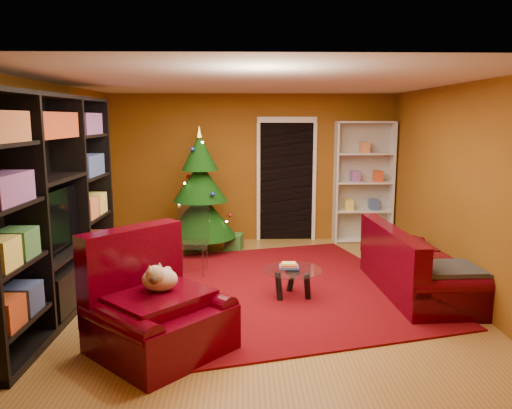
{
  "coord_description": "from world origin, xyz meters",
  "views": [
    {
      "loc": [
        -0.16,
        -6.09,
        2.18
      ],
      "look_at": [
        0.0,
        0.4,
        1.05
      ],
      "focal_mm": 35.0,
      "sensor_mm": 36.0,
      "label": 1
    }
  ],
  "objects_px": {
    "rug": "(282,287)",
    "coffee_table": "(293,283)",
    "christmas_tree": "(200,191)",
    "dog": "(160,280)",
    "sofa": "(419,260)",
    "media_unit": "(49,208)",
    "armchair": "(160,305)",
    "white_bookshelf": "(364,182)",
    "acrylic_chair": "(192,244)",
    "gift_box_green": "(234,242)",
    "gift_box_red": "(200,238)",
    "gift_box_teal": "(136,249)"
  },
  "relations": [
    {
      "from": "gift_box_red",
      "to": "dog",
      "type": "bearing_deg",
      "value": -90.34
    },
    {
      "from": "gift_box_green",
      "to": "rug",
      "type": "bearing_deg",
      "value": -71.09
    },
    {
      "from": "rug",
      "to": "armchair",
      "type": "relative_size",
      "value": 3.18
    },
    {
      "from": "rug",
      "to": "gift_box_green",
      "type": "distance_m",
      "value": 2.03
    },
    {
      "from": "white_bookshelf",
      "to": "coffee_table",
      "type": "height_order",
      "value": "white_bookshelf"
    },
    {
      "from": "christmas_tree",
      "to": "coffee_table",
      "type": "height_order",
      "value": "christmas_tree"
    },
    {
      "from": "gift_box_red",
      "to": "white_bookshelf",
      "type": "height_order",
      "value": "white_bookshelf"
    },
    {
      "from": "gift_box_green",
      "to": "acrylic_chair",
      "type": "relative_size",
      "value": 0.31
    },
    {
      "from": "christmas_tree",
      "to": "sofa",
      "type": "distance_m",
      "value": 3.61
    },
    {
      "from": "rug",
      "to": "sofa",
      "type": "bearing_deg",
      "value": -7.92
    },
    {
      "from": "gift_box_red",
      "to": "armchair",
      "type": "bearing_deg",
      "value": -90.31
    },
    {
      "from": "gift_box_green",
      "to": "media_unit",
      "type": "bearing_deg",
      "value": -125.47
    },
    {
      "from": "christmas_tree",
      "to": "sofa",
      "type": "relative_size",
      "value": 1.04
    },
    {
      "from": "christmas_tree",
      "to": "armchair",
      "type": "distance_m",
      "value": 3.65
    },
    {
      "from": "media_unit",
      "to": "armchair",
      "type": "height_order",
      "value": "media_unit"
    },
    {
      "from": "rug",
      "to": "media_unit",
      "type": "bearing_deg",
      "value": -162.47
    },
    {
      "from": "christmas_tree",
      "to": "gift_box_green",
      "type": "height_order",
      "value": "christmas_tree"
    },
    {
      "from": "media_unit",
      "to": "sofa",
      "type": "xyz_separation_m",
      "value": [
        4.29,
        0.59,
        -0.79
      ]
    },
    {
      "from": "media_unit",
      "to": "coffee_table",
      "type": "bearing_deg",
      "value": 10.64
    },
    {
      "from": "gift_box_red",
      "to": "coffee_table",
      "type": "bearing_deg",
      "value": -63.31
    },
    {
      "from": "armchair",
      "to": "dog",
      "type": "height_order",
      "value": "armchair"
    },
    {
      "from": "gift_box_green",
      "to": "dog",
      "type": "relative_size",
      "value": 0.68
    },
    {
      "from": "rug",
      "to": "coffee_table",
      "type": "xyz_separation_m",
      "value": [
        0.1,
        -0.37,
        0.18
      ]
    },
    {
      "from": "rug",
      "to": "christmas_tree",
      "type": "height_order",
      "value": "christmas_tree"
    },
    {
      "from": "coffee_table",
      "to": "media_unit",
      "type": "bearing_deg",
      "value": -170.6
    },
    {
      "from": "coffee_table",
      "to": "gift_box_red",
      "type": "bearing_deg",
      "value": 116.69
    },
    {
      "from": "gift_box_teal",
      "to": "sofa",
      "type": "height_order",
      "value": "sofa"
    },
    {
      "from": "gift_box_teal",
      "to": "gift_box_green",
      "type": "height_order",
      "value": "gift_box_teal"
    },
    {
      "from": "armchair",
      "to": "dog",
      "type": "relative_size",
      "value": 2.94
    },
    {
      "from": "gift_box_red",
      "to": "sofa",
      "type": "height_order",
      "value": "sofa"
    },
    {
      "from": "rug",
      "to": "armchair",
      "type": "bearing_deg",
      "value": -125.98
    },
    {
      "from": "gift_box_green",
      "to": "sofa",
      "type": "xyz_separation_m",
      "value": [
        2.35,
        -2.15,
        0.29
      ]
    },
    {
      "from": "acrylic_chair",
      "to": "armchair",
      "type": "bearing_deg",
      "value": -87.16
    },
    {
      "from": "christmas_tree",
      "to": "media_unit",
      "type": "bearing_deg",
      "value": -117.79
    },
    {
      "from": "sofa",
      "to": "white_bookshelf",
      "type": "bearing_deg",
      "value": -1.04
    },
    {
      "from": "white_bookshelf",
      "to": "armchair",
      "type": "height_order",
      "value": "white_bookshelf"
    },
    {
      "from": "christmas_tree",
      "to": "coffee_table",
      "type": "distance_m",
      "value": 2.7
    },
    {
      "from": "rug",
      "to": "dog",
      "type": "bearing_deg",
      "value": -127.13
    },
    {
      "from": "gift_box_teal",
      "to": "gift_box_green",
      "type": "distance_m",
      "value": 1.61
    },
    {
      "from": "gift_box_green",
      "to": "coffee_table",
      "type": "relative_size",
      "value": 0.38
    },
    {
      "from": "gift_box_teal",
      "to": "gift_box_red",
      "type": "relative_size",
      "value": 1.43
    },
    {
      "from": "rug",
      "to": "gift_box_teal",
      "type": "relative_size",
      "value": 12.49
    },
    {
      "from": "christmas_tree",
      "to": "acrylic_chair",
      "type": "xyz_separation_m",
      "value": [
        -0.02,
        -1.25,
        -0.57
      ]
    },
    {
      "from": "media_unit",
      "to": "dog",
      "type": "distance_m",
      "value": 1.67
    },
    {
      "from": "rug",
      "to": "white_bookshelf",
      "type": "bearing_deg",
      "value": 56.72
    },
    {
      "from": "media_unit",
      "to": "acrylic_chair",
      "type": "xyz_separation_m",
      "value": [
        1.39,
        1.42,
        -0.78
      ]
    },
    {
      "from": "dog",
      "to": "sofa",
      "type": "bearing_deg",
      "value": -20.06
    },
    {
      "from": "media_unit",
      "to": "armchair",
      "type": "bearing_deg",
      "value": -34.11
    },
    {
      "from": "acrylic_chair",
      "to": "media_unit",
      "type": "bearing_deg",
      "value": -130.04
    },
    {
      "from": "christmas_tree",
      "to": "dog",
      "type": "xyz_separation_m",
      "value": [
        -0.08,
        -3.54,
        -0.32
      ]
    }
  ]
}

